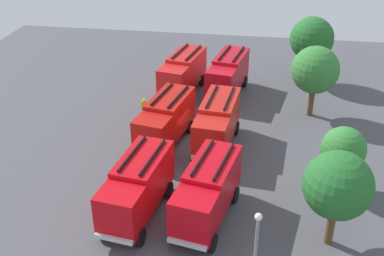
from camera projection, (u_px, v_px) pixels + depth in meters
The scene contains 16 objects.
ground_plane at pixel (192, 143), 38.47m from camera, with size 55.82×55.82×0.00m, color #4C4C51.
fire_truck_0 at pixel (183, 72), 45.98m from camera, with size 7.54×3.90×3.88m.
fire_truck_1 at pixel (165, 119), 37.45m from camera, with size 7.54×3.89×3.88m.
fire_truck_2 at pixel (137, 186), 29.76m from camera, with size 7.48×3.61×3.88m.
fire_truck_3 at pixel (228, 73), 45.65m from camera, with size 7.52×3.79×3.88m.
fire_truck_4 at pixel (217, 122), 37.13m from camera, with size 7.40×3.31×3.88m.
fire_truck_5 at pixel (207, 190), 29.35m from camera, with size 7.54×3.87×3.88m.
firefighter_0 at pixel (145, 124), 39.11m from camera, with size 0.43×0.48×1.83m.
firefighter_2 at pixel (144, 106), 42.32m from camera, with size 0.30×0.45×1.61m.
tree_0 at pixel (312, 39), 47.15m from camera, with size 4.34×4.34×6.73m.
tree_1 at pixel (315, 70), 40.73m from camera, with size 4.10×4.10×6.36m.
tree_2 at pixel (343, 149), 31.72m from camera, with size 3.01×3.01×4.66m.
tree_3 at pixel (338, 186), 26.47m from camera, with size 3.95×3.95×6.12m.
traffic_cone_0 at pixel (170, 208), 30.71m from camera, with size 0.51×0.51×0.73m, color #F2600C.
traffic_cone_1 at pixel (184, 109), 43.12m from camera, with size 0.47×0.47×0.67m, color #F2600C.
lamppost at pixel (255, 256), 22.43m from camera, with size 0.36×0.36×6.15m.
Camera 1 is at (32.62, 4.97, 19.81)m, focal length 44.70 mm.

